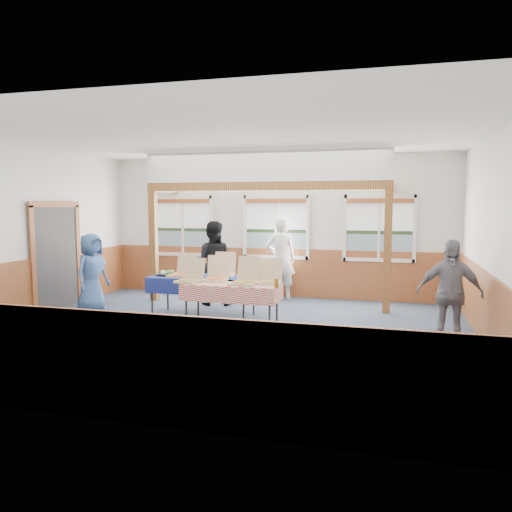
{
  "coord_description": "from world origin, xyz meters",
  "views": [
    {
      "loc": [
        2.58,
        -7.67,
        2.13
      ],
      "look_at": [
        0.2,
        1.0,
        1.19
      ],
      "focal_mm": 35.0,
      "sensor_mm": 36.0,
      "label": 1
    }
  ],
  "objects_px": {
    "woman_white": "(280,259)",
    "woman_black": "(213,263)",
    "table_left": "(203,279)",
    "person_grey": "(449,293)",
    "man_blue": "(92,273)",
    "table_right": "(232,287)"
  },
  "relations": [
    {
      "from": "woman_black",
      "to": "man_blue",
      "type": "bearing_deg",
      "value": 22.24
    },
    {
      "from": "table_right",
      "to": "woman_white",
      "type": "xyz_separation_m",
      "value": [
        0.28,
        2.64,
        0.22
      ]
    },
    {
      "from": "table_right",
      "to": "woman_black",
      "type": "distance_m",
      "value": 1.97
    },
    {
      "from": "woman_white",
      "to": "woman_black",
      "type": "distance_m",
      "value": 1.57
    },
    {
      "from": "woman_white",
      "to": "woman_black",
      "type": "height_order",
      "value": "woman_white"
    },
    {
      "from": "woman_white",
      "to": "person_grey",
      "type": "height_order",
      "value": "woman_white"
    },
    {
      "from": "man_blue",
      "to": "woman_black",
      "type": "bearing_deg",
      "value": -47.0
    },
    {
      "from": "table_left",
      "to": "woman_white",
      "type": "distance_m",
      "value": 2.29
    },
    {
      "from": "table_right",
      "to": "person_grey",
      "type": "bearing_deg",
      "value": -8.66
    },
    {
      "from": "table_right",
      "to": "woman_white",
      "type": "distance_m",
      "value": 2.66
    },
    {
      "from": "woman_black",
      "to": "man_blue",
      "type": "height_order",
      "value": "woman_black"
    },
    {
      "from": "table_right",
      "to": "woman_black",
      "type": "xyz_separation_m",
      "value": [
        -0.98,
        1.7,
        0.19
      ]
    },
    {
      "from": "table_left",
      "to": "table_right",
      "type": "distance_m",
      "value": 0.98
    },
    {
      "from": "woman_white",
      "to": "man_blue",
      "type": "relative_size",
      "value": 1.17
    },
    {
      "from": "table_right",
      "to": "woman_white",
      "type": "relative_size",
      "value": 0.94
    },
    {
      "from": "table_left",
      "to": "person_grey",
      "type": "bearing_deg",
      "value": -36.12
    },
    {
      "from": "table_right",
      "to": "woman_black",
      "type": "bearing_deg",
      "value": 116.39
    },
    {
      "from": "table_left",
      "to": "woman_black",
      "type": "bearing_deg",
      "value": 76.87
    },
    {
      "from": "woman_white",
      "to": "woman_black",
      "type": "bearing_deg",
      "value": 20.26
    },
    {
      "from": "woman_white",
      "to": "person_grey",
      "type": "distance_m",
      "value": 4.38
    },
    {
      "from": "table_left",
      "to": "woman_white",
      "type": "relative_size",
      "value": 1.19
    },
    {
      "from": "table_left",
      "to": "table_right",
      "type": "height_order",
      "value": "same"
    }
  ]
}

